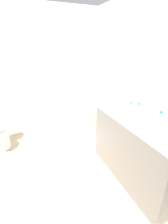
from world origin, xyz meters
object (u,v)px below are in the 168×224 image
(sink_faucet, at_px, (155,120))
(water_bottle_3, at_px, (130,109))
(water_bottle_1, at_px, (159,123))
(sink_basin, at_px, (144,122))
(bathtub, at_px, (66,119))
(soap_dish, at_px, (121,107))
(drinking_glass_0, at_px, (124,108))
(bath_mat, at_px, (75,145))
(water_bottle_2, at_px, (138,110))
(drinking_glass_1, at_px, (125,110))
(toilet, at_px, (0,130))

(sink_faucet, xyz_separation_m, water_bottle_3, (-0.15, 0.30, 0.05))
(water_bottle_1, bearing_deg, sink_basin, 92.60)
(bathtub, bearing_deg, soap_dish, -61.17)
(drinking_glass_0, bearing_deg, bath_mat, 130.72)
(bath_mat, bearing_deg, water_bottle_1, -68.34)
(sink_faucet, distance_m, water_bottle_3, 0.34)
(bathtub, bearing_deg, bath_mat, -89.71)
(bathtub, xyz_separation_m, drinking_glass_0, (0.54, -1.15, 0.59))
(water_bottle_2, height_order, drinking_glass_0, water_bottle_2)
(bath_mat, bearing_deg, sink_basin, -65.14)
(sink_basin, height_order, water_bottle_1, water_bottle_1)
(water_bottle_3, relative_size, drinking_glass_1, 1.79)
(drinking_glass_1, xyz_separation_m, bath_mat, (-0.50, 0.71, -0.91))
(bathtub, height_order, bath_mat, bathtub)
(water_bottle_3, bearing_deg, water_bottle_1, -92.50)
(water_bottle_1, relative_size, water_bottle_2, 1.31)
(bathtub, bearing_deg, water_bottle_2, -66.78)
(sink_basin, bearing_deg, water_bottle_2, 67.39)
(toilet, bearing_deg, soap_dish, 59.42)
(sink_faucet, xyz_separation_m, soap_dish, (-0.10, 0.56, -0.02))
(bathtub, height_order, drinking_glass_1, bathtub)
(sink_basin, relative_size, soap_dish, 3.37)
(water_bottle_1, bearing_deg, bath_mat, 111.66)
(bathtub, height_order, water_bottle_1, bathtub)
(bathtub, height_order, sink_faucet, bathtub)
(sink_faucet, bearing_deg, drinking_glass_0, 107.00)
(water_bottle_1, relative_size, drinking_glass_0, 2.85)
(sink_basin, xyz_separation_m, bath_mat, (-0.50, 1.08, -0.89))
(sink_faucet, relative_size, water_bottle_3, 0.82)
(drinking_glass_1, bearing_deg, bath_mat, 125.03)
(water_bottle_2, bearing_deg, drinking_glass_1, 121.78)
(sink_basin, height_order, water_bottle_3, water_bottle_3)
(water_bottle_2, distance_m, drinking_glass_1, 0.19)
(toilet, height_order, sink_faucet, sink_faucet)
(water_bottle_2, xyz_separation_m, soap_dish, (-0.02, 0.34, -0.08))
(sink_basin, distance_m, drinking_glass_1, 0.38)
(water_bottle_2, relative_size, soap_dish, 2.11)
(sink_basin, distance_m, water_bottle_2, 0.24)
(toilet, distance_m, drinking_glass_0, 2.17)
(toilet, bearing_deg, sink_basin, 46.42)
(toilet, xyz_separation_m, water_bottle_2, (1.84, -1.33, 0.60))
(water_bottle_2, relative_size, drinking_glass_0, 2.17)
(bathtub, relative_size, water_bottle_2, 8.49)
(bathtub, xyz_separation_m, toilet, (-1.24, -0.06, 0.03))
(water_bottle_3, relative_size, drinking_glass_0, 2.11)
(sink_faucet, distance_m, drinking_glass_0, 0.48)
(toilet, height_order, drinking_glass_1, drinking_glass_1)
(drinking_glass_1, bearing_deg, drinking_glass_0, 62.70)
(toilet, bearing_deg, water_bottle_2, 52.10)
(sink_faucet, height_order, water_bottle_2, water_bottle_2)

